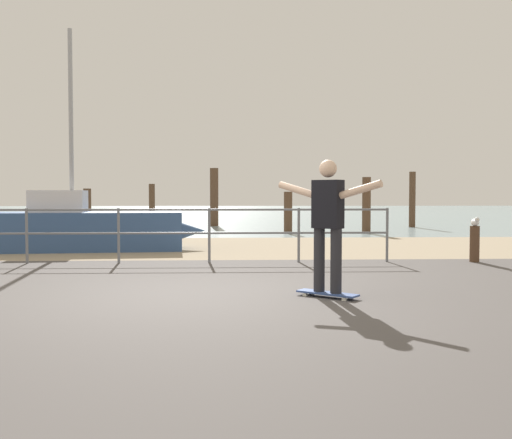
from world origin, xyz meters
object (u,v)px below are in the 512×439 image
Objects in this scene: skateboarder at (328,218)px; seagull at (475,222)px; skateboard at (327,294)px; bollard_short at (475,244)px; sailboat at (93,228)px.

skateboarder is 5.08m from seagull.
skateboard is 0.45× the size of skateboarder.
skateboard is 1.06× the size of bollard_short.
bollard_short is at bearing -19.21° from sailboat.
sailboat is at bearing 160.79° from bollard_short.
seagull reaches higher than bollard_short.
skateboard is at bearing -55.86° from sailboat.
seagull is (3.43, 3.74, 0.72)m from skateboard.
sailboat is at bearing 124.14° from skateboard.
sailboat is 7.18× the size of bollard_short.
bollard_short is 1.45× the size of seagull.
skateboard is 5.13m from seagull.
sailboat is 7.85m from skateboard.
skateboarder reaches higher than seagull.
skateboard is at bearing -132.56° from seagull.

